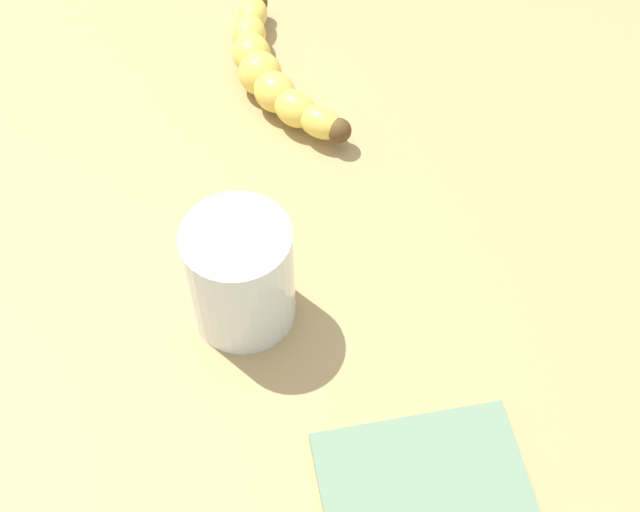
% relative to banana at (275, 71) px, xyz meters
% --- Properties ---
extents(wooden_tabletop, '(1.20, 1.20, 0.03)m').
position_rel_banana_xyz_m(wooden_tabletop, '(-0.14, 0.14, -0.03)').
color(wooden_tabletop, tan).
rests_on(wooden_tabletop, ground).
extents(banana, '(0.13, 0.18, 0.04)m').
position_rel_banana_xyz_m(banana, '(0.00, 0.00, 0.00)').
color(banana, '#EAC74B').
rests_on(banana, wooden_tabletop).
extents(smoothie_glass, '(0.08, 0.08, 0.09)m').
position_rel_banana_xyz_m(smoothie_glass, '(-0.03, 0.24, 0.03)').
color(smoothie_glass, silver).
rests_on(smoothie_glass, wooden_tabletop).
extents(folded_napkin, '(0.16, 0.15, 0.01)m').
position_rel_banana_xyz_m(folded_napkin, '(-0.17, 0.36, -0.02)').
color(folded_napkin, slate).
rests_on(folded_napkin, wooden_tabletop).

